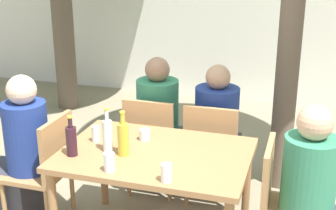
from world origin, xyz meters
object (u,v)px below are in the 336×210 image
(person_seated_2, at_px, (161,127))
(wine_bottle_2, at_px, (71,140))
(person_seated_1, at_px, (320,203))
(person_seated_3, at_px, (218,135))
(person_seated_0, at_px, (19,157))
(oil_cruet_1, at_px, (123,138))
(patio_chair_1, at_px, (283,201))
(dining_table_front, at_px, (155,163))
(patio_chair_3, at_px, (212,148))
(drinking_glass_3, at_px, (166,173))
(patio_chair_0, at_px, (46,165))
(drinking_glass_2, at_px, (96,134))
(drinking_glass_0, at_px, (145,135))
(drinking_glass_1, at_px, (109,162))
(water_bottle_0, at_px, (107,135))
(patio_chair_2, at_px, (152,140))

(person_seated_2, height_order, wine_bottle_2, person_seated_2)
(person_seated_1, xyz_separation_m, person_seated_3, (-0.86, 0.93, -0.00))
(person_seated_0, height_order, wine_bottle_2, person_seated_0)
(person_seated_2, relative_size, wine_bottle_2, 4.22)
(person_seated_0, xyz_separation_m, oil_cruet_1, (0.93, -0.11, 0.32))
(patio_chair_1, bearing_deg, dining_table_front, 90.00)
(person_seated_2, distance_m, oil_cruet_1, 1.08)
(patio_chair_1, relative_size, wine_bottle_2, 3.14)
(patio_chair_3, relative_size, wine_bottle_2, 3.14)
(dining_table_front, bearing_deg, drinking_glass_3, -62.42)
(patio_chair_0, xyz_separation_m, person_seated_2, (0.63, 0.93, 0.04))
(person_seated_0, height_order, drinking_glass_2, person_seated_0)
(patio_chair_3, distance_m, drinking_glass_0, 0.71)
(dining_table_front, bearing_deg, drinking_glass_1, -117.35)
(person_seated_1, relative_size, water_bottle_0, 3.74)
(patio_chair_0, xyz_separation_m, water_bottle_0, (0.57, -0.08, 0.36))
(person_seated_1, relative_size, wine_bottle_2, 4.15)
(person_seated_1, relative_size, drinking_glass_0, 14.50)
(dining_table_front, bearing_deg, person_seated_1, -0.00)
(oil_cruet_1, bearing_deg, wine_bottle_2, -161.68)
(person_seated_2, bearing_deg, drinking_glass_1, 93.39)
(oil_cruet_1, bearing_deg, person_seated_2, 93.80)
(person_seated_0, bearing_deg, oil_cruet_1, 83.51)
(patio_chair_3, distance_m, person_seated_0, 1.56)
(person_seated_1, relative_size, oil_cruet_1, 3.75)
(patio_chair_1, bearing_deg, drinking_glass_2, 87.99)
(patio_chair_0, height_order, person_seated_3, person_seated_3)
(patio_chair_3, height_order, person_seated_2, person_seated_2)
(person_seated_0, distance_m, person_seated_2, 1.27)
(person_seated_1, relative_size, drinking_glass_1, 9.46)
(drinking_glass_0, bearing_deg, person_seated_0, -169.48)
(drinking_glass_1, bearing_deg, wine_bottle_2, 156.98)
(patio_chair_2, relative_size, drinking_glass_2, 7.48)
(dining_table_front, xyz_separation_m, oil_cruet_1, (-0.20, -0.11, 0.21))
(person_seated_2, bearing_deg, patio_chair_1, 141.28)
(patio_chair_3, distance_m, wine_bottle_2, 1.26)
(oil_cruet_1, bearing_deg, person_seated_1, 4.58)
(dining_table_front, relative_size, oil_cruet_1, 4.14)
(dining_table_front, relative_size, patio_chair_1, 1.46)
(person_seated_3, height_order, drinking_glass_2, person_seated_3)
(patio_chair_1, bearing_deg, drinking_glass_3, 119.22)
(drinking_glass_0, distance_m, drinking_glass_2, 0.36)
(drinking_glass_3, bearing_deg, person_seated_3, 87.29)
(patio_chair_1, bearing_deg, wine_bottle_2, 98.66)
(drinking_glass_2, bearing_deg, patio_chair_3, 41.20)
(drinking_glass_1, xyz_separation_m, drinking_glass_3, (0.39, -0.02, -0.00))
(patio_chair_1, relative_size, water_bottle_0, 2.83)
(dining_table_front, bearing_deg, person_seated_0, -180.00)
(dining_table_front, bearing_deg, patio_chair_3, 69.25)
(person_seated_0, relative_size, person_seated_3, 1.02)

